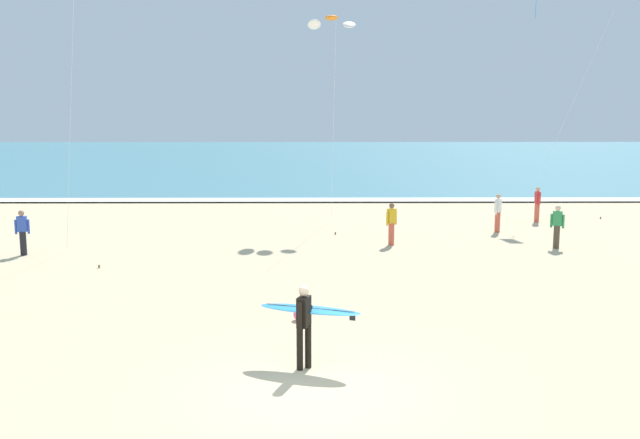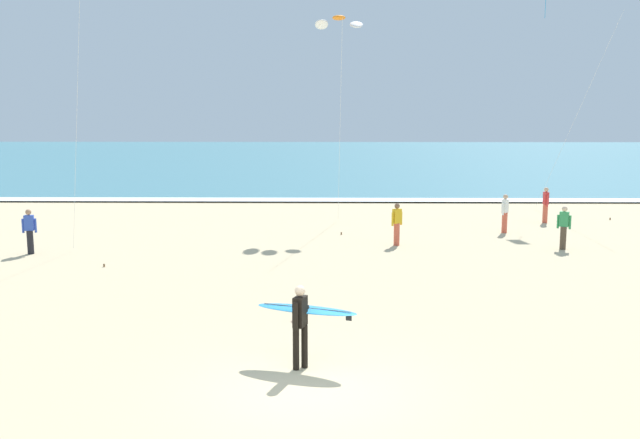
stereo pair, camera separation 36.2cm
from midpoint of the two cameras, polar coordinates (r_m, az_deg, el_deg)
The scene contains 11 objects.
ground_plane at distance 13.47m, azimuth 0.03°, elevation -13.51°, with size 160.00×160.00×0.00m, color #D1BA8E.
ocean_water at distance 68.01m, azimuth 0.68°, elevation 4.91°, with size 160.00×60.00×0.08m, color teal.
shoreline_foam at distance 38.46m, azimuth 0.56°, elevation 1.61°, with size 160.00×1.53×0.01m, color white.
surfer_lead at distance 14.23m, azimuth -0.62°, elevation -7.76°, with size 2.19×1.20×1.71m.
kite_arc_amber_far at distance 31.70m, azimuth 1.87°, elevation 15.57°, with size 2.11×3.91×9.01m.
bystander_green_top at distance 27.13m, azimuth 19.42°, elevation -0.60°, with size 0.46×0.30×1.59m.
bystander_white_top at distance 29.92m, azimuth 15.02°, elevation 0.50°, with size 0.34×0.42×1.59m.
bystander_yellow_top at distance 26.48m, azimuth 6.61°, elevation -0.36°, with size 0.42×0.33×1.59m.
bystander_red_top at distance 32.94m, azimuth 18.03°, elevation 1.14°, with size 0.22×0.50×1.59m.
bystander_blue_top at distance 26.74m, azimuth -22.02°, elevation -0.88°, with size 0.49×0.23×1.59m.
beach_ball at distance 17.41m, azimuth -1.12°, elevation -7.67°, with size 0.28×0.28×0.28m, color pink.
Camera 2 is at (0.35, -12.42, 5.21)m, focal length 39.69 mm.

